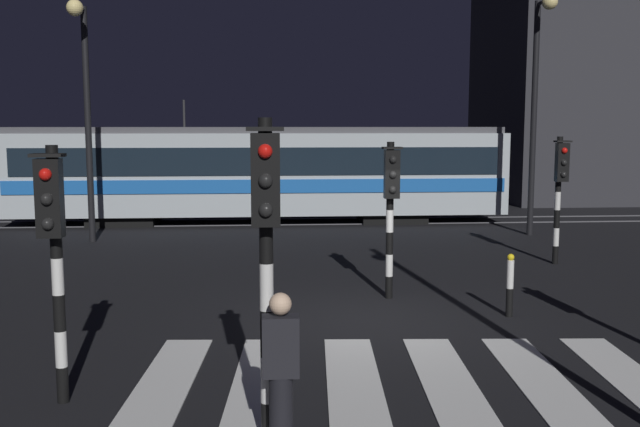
% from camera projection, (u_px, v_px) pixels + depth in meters
% --- Properties ---
extents(ground_plane, '(120.00, 120.00, 0.00)m').
position_uv_depth(ground_plane, '(367.00, 321.00, 12.13)').
color(ground_plane, black).
extents(rail_near, '(80.00, 0.12, 0.03)m').
position_uv_depth(rail_near, '(318.00, 224.00, 23.80)').
color(rail_near, '#59595E').
rests_on(rail_near, ground).
extents(rail_far, '(80.00, 0.12, 0.03)m').
position_uv_depth(rail_far, '(315.00, 219.00, 25.22)').
color(rail_far, '#59595E').
rests_on(rail_far, ground).
extents(crosswalk_zebra, '(7.06, 5.08, 0.02)m').
position_uv_depth(crosswalk_zebra, '(406.00, 397.00, 8.70)').
color(crosswalk_zebra, silver).
rests_on(crosswalk_zebra, ground).
extents(traffic_light_kerb_mid_left, '(0.36, 0.42, 3.39)m').
position_uv_depth(traffic_light_kerb_mid_left, '(266.00, 235.00, 7.01)').
color(traffic_light_kerb_mid_left, black).
rests_on(traffic_light_kerb_mid_left, ground).
extents(traffic_light_corner_far_right, '(0.36, 0.42, 3.05)m').
position_uv_depth(traffic_light_corner_far_right, '(560.00, 181.00, 16.76)').
color(traffic_light_corner_far_right, black).
rests_on(traffic_light_corner_far_right, ground).
extents(traffic_light_median_centre, '(0.36, 0.42, 3.00)m').
position_uv_depth(traffic_light_median_centre, '(391.00, 197.00, 13.38)').
color(traffic_light_median_centre, black).
rests_on(traffic_light_median_centre, ground).
extents(traffic_light_corner_near_left, '(0.36, 0.42, 3.09)m').
position_uv_depth(traffic_light_corner_near_left, '(53.00, 236.00, 8.23)').
color(traffic_light_corner_near_left, black).
rests_on(traffic_light_corner_near_left, ground).
extents(street_lamp_trackside_right, '(0.44, 1.21, 6.96)m').
position_uv_depth(street_lamp_trackside_right, '(538.00, 87.00, 20.79)').
color(street_lamp_trackside_right, black).
rests_on(street_lamp_trackside_right, ground).
extents(street_lamp_trackside_left, '(0.44, 1.21, 6.60)m').
position_uv_depth(street_lamp_trackside_left, '(84.00, 92.00, 19.57)').
color(street_lamp_trackside_left, black).
rests_on(street_lamp_trackside_left, ground).
extents(tram, '(16.72, 2.58, 4.15)m').
position_uv_depth(tram, '(259.00, 171.00, 24.15)').
color(tram, '#B2BCC1').
rests_on(tram, ground).
extents(pedestrian_waiting_at_kerb, '(0.36, 0.24, 1.71)m').
position_uv_depth(pedestrian_waiting_at_kerb, '(281.00, 376.00, 6.96)').
color(pedestrian_waiting_at_kerb, black).
rests_on(pedestrian_waiting_at_kerb, ground).
extents(bollard_island_edge, '(0.12, 0.12, 1.11)m').
position_uv_depth(bollard_island_edge, '(510.00, 285.00, 12.33)').
color(bollard_island_edge, black).
rests_on(bollard_island_edge, ground).
extents(building_backdrop, '(10.76, 8.00, 11.54)m').
position_uv_depth(building_backdrop, '(611.00, 70.00, 32.17)').
color(building_backdrop, '#2D2D33').
rests_on(building_backdrop, ground).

